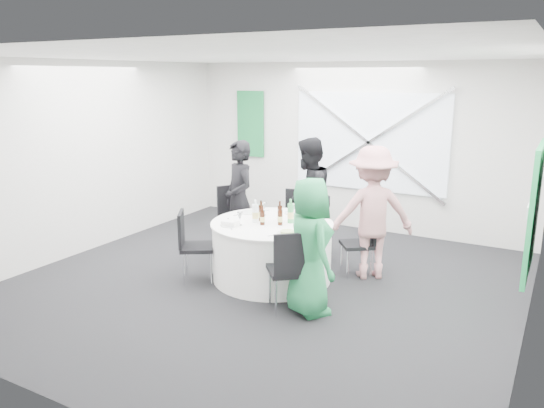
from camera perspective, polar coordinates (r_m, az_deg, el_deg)
The scene contains 45 objects.
floor at distance 6.82m, azimuth -0.83°, elevation -8.54°, with size 6.00×6.00×0.00m, color black.
ceiling at distance 6.31m, azimuth -0.92°, elevation 15.69°, with size 6.00×6.00×0.00m, color silver.
wall_back at distance 9.11m, azimuth 8.70°, elevation 6.11°, with size 6.00×6.00×0.00m, color silver.
wall_front at distance 4.18m, azimuth -22.03°, elevation -3.76°, with size 6.00×6.00×0.00m, color silver.
wall_left at distance 8.32m, azimuth -19.10°, elevation 4.80°, with size 6.00×6.00×0.00m, color silver.
wall_right at distance 5.59m, azimuth 26.80°, elevation -0.02°, with size 6.00×6.00×0.00m, color silver.
window_panel at distance 8.96m, azimuth 10.44°, elevation 6.56°, with size 2.60×0.03×1.60m, color silver.
window_brace_a at distance 8.92m, azimuth 10.35°, elevation 6.53°, with size 0.05×0.05×3.16m, color silver.
window_brace_b at distance 8.92m, azimuth 10.35°, elevation 6.53°, with size 0.05×0.05×3.16m, color silver.
green_banner at distance 9.91m, azimuth -2.33°, elevation 8.60°, with size 0.55×0.04×1.20m, color #136232.
green_sign at distance 6.22m, azimuth 26.36°, elevation -0.59°, with size 0.05×1.20×1.40m, color #1B9549.
banquet_table at distance 6.85m, azimuth -0.00°, elevation -5.04°, with size 1.56×1.56×0.76m.
chair_back at distance 7.87m, azimuth 2.63°, elevation -1.32°, with size 0.49×0.50×0.93m.
chair_back_left at distance 7.86m, azimuth -4.08°, elevation -1.04°, with size 0.63×0.63×0.99m.
chair_back_right at distance 7.06m, azimuth 9.73°, elevation -3.67°, with size 0.54×0.54×0.85m.
chair_front_right at distance 5.83m, azimuth 1.96°, elevation -6.58°, with size 0.61×0.61×0.96m.
chair_front_left at distance 6.83m, azimuth -8.74°, elevation -3.91°, with size 0.58×0.57×0.91m.
person_man_back_left at distance 7.61m, azimuth -3.56°, elevation 0.50°, with size 0.62×0.41×1.69m, color black.
person_man_back at distance 7.70m, azimuth 3.90°, elevation 0.77°, with size 0.84×0.46×1.72m, color black.
person_woman_pink at distance 6.92m, azimuth 10.68°, elevation -0.93°, with size 1.11×0.52×1.72m, color tan.
person_woman_green at distance 5.79m, azimuth 4.05°, elevation -4.61°, with size 0.75×0.49×1.53m, color #23834A.
plate_back at distance 7.16m, azimuth 2.36°, elevation -0.98°, with size 0.25×0.25×0.01m.
plate_back_left at distance 7.20m, azimuth -2.39°, elevation -0.91°, with size 0.24×0.24×0.01m.
plate_back_right at distance 6.84m, azimuth 4.60°, elevation -1.65°, with size 0.25×0.25×0.04m.
plate_front_right at distance 6.25m, azimuth 1.64°, elevation -3.10°, with size 0.25×0.25×0.04m.
plate_front_left at distance 6.62m, azimuth -4.52°, elevation -2.25°, with size 0.25×0.25×0.01m.
napkin at distance 6.58m, azimuth -4.56°, elevation -2.03°, with size 0.19×0.13×0.05m, color white.
beer_bottle_a at distance 6.78m, azimuth -1.19°, elevation -0.98°, with size 0.06×0.06×0.27m.
beer_bottle_b at distance 6.81m, azimuth 0.85°, elevation -0.98°, with size 0.06×0.06×0.25m.
beer_bottle_c at distance 6.59m, azimuth 0.88°, elevation -1.46°, with size 0.06×0.06×0.25m.
beer_bottle_d at distance 6.60m, azimuth -1.05°, elevation -1.48°, with size 0.06×0.06×0.24m.
green_water_bottle at distance 6.69m, azimuth 2.01°, elevation -1.02°, with size 0.08×0.08×0.31m.
clear_water_bottle at distance 6.71m, azimuth -1.81°, elevation -1.03°, with size 0.08×0.08×0.29m.
wine_glass_a at distance 7.05m, azimuth -0.86°, elevation -0.23°, with size 0.07×0.07×0.17m.
wine_glass_b at distance 6.59m, azimuth -3.48°, elevation -1.25°, with size 0.07×0.07×0.17m.
wine_glass_c at distance 7.00m, azimuth 2.32°, elevation -0.34°, with size 0.07×0.07×0.17m.
wine_glass_d at distance 7.02m, azimuth -1.74°, elevation -0.29°, with size 0.07×0.07×0.17m.
fork_a at distance 6.59m, azimuth 4.78°, elevation -2.36°, with size 0.01×0.15×0.01m, color silver.
knife_a at distance 6.90m, azimuth 4.62°, elevation -1.62°, with size 0.01×0.15×0.01m, color silver.
fork_b at distance 7.28m, azimuth -0.88°, elevation -0.76°, with size 0.01×0.15×0.01m, color silver.
knife_b at distance 7.10m, azimuth -3.64°, elevation -1.17°, with size 0.01×0.15×0.01m, color silver.
fork_c at distance 6.18m, azimuth 0.21°, elevation -3.40°, with size 0.01×0.15×0.01m, color silver.
knife_c at distance 6.28m, azimuth 2.82°, elevation -3.16°, with size 0.01×0.15×0.01m, color silver.
fork_d at distance 6.86m, azimuth -4.73°, elevation -1.71°, with size 0.01×0.15×0.01m, color silver.
knife_d at distance 6.48m, azimuth -4.44°, elevation -2.63°, with size 0.01×0.15×0.01m, color silver.
Camera 1 is at (3.17, -5.46, 2.59)m, focal length 35.00 mm.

